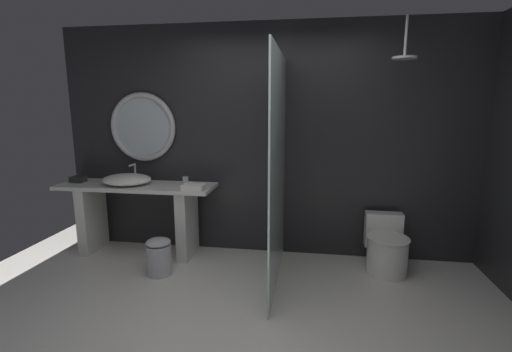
% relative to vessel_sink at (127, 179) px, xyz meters
% --- Properties ---
extents(ground_plane, '(5.76, 5.76, 0.00)m').
position_rel_vessel_sink_xyz_m(ground_plane, '(1.55, -1.53, -0.88)').
color(ground_plane, silver).
extents(back_wall_panel, '(4.80, 0.10, 2.60)m').
position_rel_vessel_sink_xyz_m(back_wall_panel, '(1.55, 0.37, 0.42)').
color(back_wall_panel, '#232326').
rests_on(back_wall_panel, ground_plane).
extents(vanity_counter, '(1.79, 0.53, 0.82)m').
position_rel_vessel_sink_xyz_m(vanity_counter, '(0.10, 0.03, -0.36)').
color(vanity_counter, silver).
rests_on(vanity_counter, ground_plane).
extents(vessel_sink, '(0.56, 0.46, 0.21)m').
position_rel_vessel_sink_xyz_m(vessel_sink, '(0.00, 0.00, 0.00)').
color(vessel_sink, white).
rests_on(vessel_sink, vanity_counter).
extents(tumbler_cup, '(0.06, 0.06, 0.11)m').
position_rel_vessel_sink_xyz_m(tumbler_cup, '(0.68, 0.03, -0.01)').
color(tumbler_cup, silver).
rests_on(tumbler_cup, vanity_counter).
extents(tissue_box, '(0.15, 0.14, 0.07)m').
position_rel_vessel_sink_xyz_m(tissue_box, '(-0.64, 0.05, -0.03)').
color(tissue_box, '#282D28').
rests_on(tissue_box, vanity_counter).
extents(round_wall_mirror, '(0.80, 0.06, 0.80)m').
position_rel_vessel_sink_xyz_m(round_wall_mirror, '(0.10, 0.28, 0.57)').
color(round_wall_mirror, '#B7B7BC').
extents(shower_glass_panel, '(0.02, 1.42, 2.19)m').
position_rel_vessel_sink_xyz_m(shower_glass_panel, '(1.75, -0.40, 0.21)').
color(shower_glass_panel, silver).
rests_on(shower_glass_panel, ground_plane).
extents(rain_shower_head, '(0.22, 0.22, 0.38)m').
position_rel_vessel_sink_xyz_m(rain_shower_head, '(2.87, -0.14, 1.28)').
color(rain_shower_head, '#B7B7BC').
extents(toilet, '(0.42, 0.58, 0.57)m').
position_rel_vessel_sink_xyz_m(toilet, '(2.86, -0.03, -0.64)').
color(toilet, white).
rests_on(toilet, ground_plane).
extents(waste_bin, '(0.25, 0.25, 0.38)m').
position_rel_vessel_sink_xyz_m(waste_bin, '(0.55, -0.47, -0.69)').
color(waste_bin, '#B7B7BC').
rests_on(waste_bin, ground_plane).
extents(folded_hand_towel, '(0.24, 0.17, 0.06)m').
position_rel_vessel_sink_xyz_m(folded_hand_towel, '(0.83, -0.13, -0.03)').
color(folded_hand_towel, silver).
rests_on(folded_hand_towel, vanity_counter).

